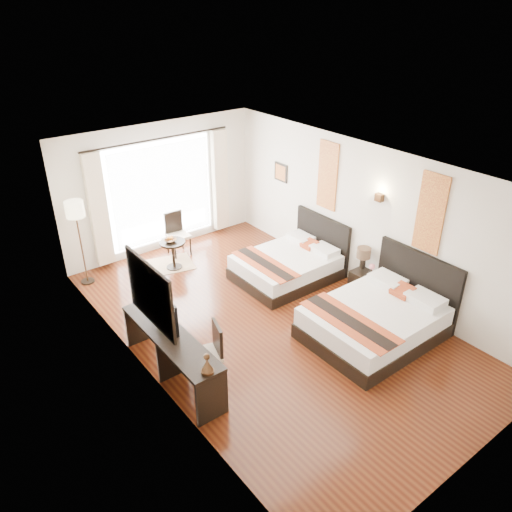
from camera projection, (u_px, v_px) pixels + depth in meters
floor at (269, 323)px, 8.71m from camera, size 4.50×7.50×0.01m
ceiling at (272, 169)px, 7.40m from camera, size 4.50×7.50×0.02m
wall_headboard at (364, 218)px, 9.26m from camera, size 0.01×7.50×2.80m
wall_desk at (144, 298)px, 6.85m from camera, size 0.01×7.50×2.80m
wall_window at (161, 188)px, 10.68m from camera, size 4.50×0.01×2.80m
wall_entry at (486, 378)px, 5.43m from camera, size 4.50×0.01×2.80m
window_glass at (161, 193)px, 10.71m from camera, size 2.40×0.02×2.20m
sheer_curtain at (163, 193)px, 10.67m from camera, size 2.30×0.02×2.10m
drape_left at (98, 211)px, 9.87m from camera, size 0.35×0.14×2.35m
drape_right at (220, 181)px, 11.43m from camera, size 0.35×0.14×2.35m
art_panel_near at (431, 214)px, 8.05m from camera, size 0.03×0.50×1.35m
art_panel_far at (328, 176)px, 9.70m from camera, size 0.03×0.50×1.35m
wall_sconce at (379, 197)px, 8.76m from camera, size 0.10×0.14×0.14m
mirror_frame at (150, 293)px, 6.67m from camera, size 0.04×1.25×0.95m
mirror_glass at (152, 293)px, 6.68m from camera, size 0.01×1.12×0.82m
bed_near at (377, 319)px, 8.27m from camera, size 2.20×1.71×1.24m
bed_far at (290, 264)px, 9.99m from camera, size 1.97×1.53×1.10m
nightstand at (363, 283)px, 9.47m from camera, size 0.38×0.47×0.45m
table_lamp at (364, 254)px, 9.30m from camera, size 0.26×0.26×0.42m
vase at (372, 270)px, 9.23m from camera, size 0.14×0.14×0.13m
console_desk at (172, 356)px, 7.34m from camera, size 0.50×2.20×0.76m
television at (159, 310)px, 7.28m from camera, size 0.20×0.87×0.50m
bronze_figurine at (207, 364)px, 6.40m from camera, size 0.18×0.18×0.26m
desk_chair at (207, 363)px, 7.35m from camera, size 0.54×0.54×0.93m
floor_lamp at (76, 215)px, 9.26m from camera, size 0.35×0.35×1.72m
side_table at (173, 255)px, 10.31m from camera, size 0.53×0.53×0.61m
fruit_bowl at (170, 241)px, 10.13m from camera, size 0.30×0.30×0.06m
window_chair at (178, 242)px, 10.89m from camera, size 0.45×0.45×0.94m
jute_rug at (165, 266)px, 10.52m from camera, size 1.33×1.06×0.01m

